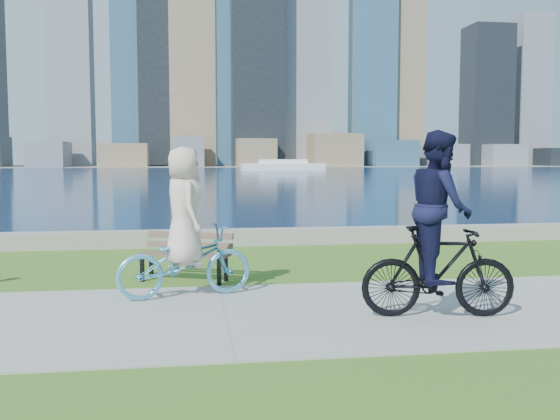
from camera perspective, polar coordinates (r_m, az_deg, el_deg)
The scene contains 10 objects.
ground at distance 7.73m, azimuth -5.13°, elevation -9.70°, with size 320.00×320.00×0.00m, color #376119.
concrete_path at distance 7.72m, azimuth -5.13°, elevation -9.63°, with size 80.00×3.50×0.02m, color gray.
seawall at distance 13.79m, azimuth -6.64°, elevation -2.54°, with size 90.00×0.50×0.35m, color gray.
bay_water at distance 79.49m, azimuth -8.15°, elevation 3.38°, with size 320.00×131.00×0.01m, color #0B2348.
far_shore at distance 137.48m, azimuth -8.29°, elevation 3.99°, with size 320.00×30.00×0.12m, color gray.
city_skyline at distance 139.75m, azimuth -8.05°, elevation 15.53°, with size 175.88×22.23×76.00m.
ferry_far at distance 93.46m, azimuth 0.25°, elevation 4.06°, with size 12.33×3.52×1.67m.
park_bench at distance 9.93m, azimuth -8.60°, elevation -3.79°, with size 1.53×1.01×0.75m.
cyclist_woman at distance 8.64m, azimuth -8.73°, elevation -2.88°, with size 1.08×1.97×2.06m.
cyclist_man at distance 7.67m, azimuth 14.32°, elevation -2.62°, with size 0.79×1.89×2.24m.
Camera 1 is at (-0.42, -7.47, 1.93)m, focal length 40.00 mm.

